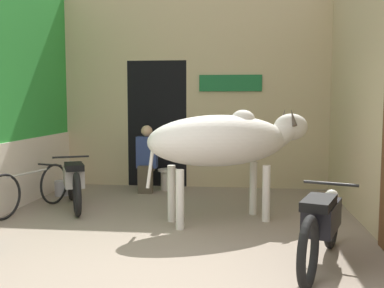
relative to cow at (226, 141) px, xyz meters
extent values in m
plane|color=gray|center=(-0.69, -2.17, -1.11)|extent=(30.00, 30.00, 0.00)
cube|color=silver|center=(-3.20, 0.13, -0.59)|extent=(0.03, 4.60, 1.04)
cube|color=#C6B289|center=(-0.69, 2.52, 1.96)|extent=(5.04, 0.18, 1.30)
cube|color=#C6B289|center=(-2.60, 2.52, 0.10)|extent=(1.22, 0.18, 2.42)
cube|color=#C6B289|center=(0.49, 2.52, 0.10)|extent=(2.67, 0.18, 2.42)
cube|color=black|center=(-1.42, 2.88, 0.10)|extent=(1.15, 0.90, 2.42)
cube|color=#196633|center=(-0.01, 2.41, 0.88)|extent=(1.17, 0.03, 0.31)
cube|color=#C6B289|center=(1.92, 0.13, 0.75)|extent=(0.18, 4.60, 3.72)
ellipsoid|color=silver|center=(-0.09, -0.04, 0.01)|extent=(2.11, 1.49, 0.70)
ellipsoid|color=silver|center=(0.23, 0.10, 0.29)|extent=(0.42, 0.40, 0.26)
cylinder|color=silver|center=(0.74, 0.34, 0.06)|extent=(0.55, 0.49, 0.46)
ellipsoid|color=silver|center=(0.91, 0.42, 0.17)|extent=(0.60, 0.51, 0.38)
cylinder|color=silver|center=(-0.95, -0.43, -0.24)|extent=(0.15, 0.10, 0.70)
cylinder|color=silver|center=(0.39, 0.40, -0.72)|extent=(0.11, 0.11, 0.78)
cylinder|color=silver|center=(0.56, 0.03, -0.72)|extent=(0.11, 0.11, 0.78)
cylinder|color=silver|center=(-0.73, -0.11, -0.72)|extent=(0.11, 0.11, 0.78)
cylinder|color=silver|center=(-0.56, -0.48, -0.72)|extent=(0.11, 0.11, 0.78)
cone|color=#473D33|center=(0.81, 0.52, 0.31)|extent=(0.13, 0.18, 0.26)
cone|color=#473D33|center=(0.92, 0.27, 0.31)|extent=(0.13, 0.18, 0.26)
torus|color=black|center=(0.81, -2.19, -0.78)|extent=(0.30, 0.65, 0.66)
torus|color=black|center=(1.23, -1.02, -0.78)|extent=(0.30, 0.65, 0.66)
cube|color=black|center=(1.02, -1.60, -0.61)|extent=(0.49, 0.74, 0.28)
cube|color=black|center=(0.96, -1.78, -0.43)|extent=(0.43, 0.60, 0.09)
cylinder|color=black|center=(1.18, -1.15, -0.35)|extent=(0.56, 0.23, 0.03)
sphere|color=silver|center=(1.21, -1.07, -0.51)|extent=(0.15, 0.15, 0.15)
torus|color=black|center=(-2.11, -0.01, -0.79)|extent=(0.35, 0.61, 0.64)
torus|color=black|center=(-2.61, 1.03, -0.79)|extent=(0.35, 0.61, 0.64)
cube|color=#9E9993|center=(-2.36, 0.51, -0.62)|extent=(0.53, 0.70, 0.28)
cube|color=black|center=(-2.29, 0.35, -0.44)|extent=(0.46, 0.57, 0.09)
cylinder|color=black|center=(-2.56, 0.92, -0.37)|extent=(0.54, 0.28, 0.03)
sphere|color=silver|center=(-2.59, 0.99, -0.52)|extent=(0.15, 0.15, 0.15)
torus|color=black|center=(-3.06, -0.30, -0.78)|extent=(0.21, 0.63, 0.65)
torus|color=black|center=(-2.77, 0.72, -0.78)|extent=(0.21, 0.63, 0.65)
cylinder|color=#B7B2A8|center=(-2.91, 0.21, -0.52)|extent=(0.27, 0.85, 0.03)
cylinder|color=black|center=(-2.79, 0.63, -0.46)|extent=(0.43, 0.15, 0.03)
cube|color=brown|center=(-1.50, 1.71, -0.91)|extent=(0.26, 0.14, 0.39)
cube|color=brown|center=(-1.50, 1.80, -0.67)|extent=(0.26, 0.32, 0.11)
cube|color=navy|center=(-1.50, 1.87, -0.38)|extent=(0.36, 0.20, 0.57)
sphere|color=tan|center=(-1.50, 1.87, 0.00)|extent=(0.20, 0.20, 0.20)
cylinder|color=beige|center=(-1.15, 2.06, -0.93)|extent=(0.26, 0.26, 0.35)
cylinder|color=beige|center=(-1.15, 2.06, -0.74)|extent=(0.36, 0.36, 0.04)
cylinder|color=#A8A8B2|center=(-2.90, 1.35, -0.98)|extent=(0.26, 0.26, 0.26)
camera|label=1|loc=(0.22, -6.08, 0.53)|focal=42.00mm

